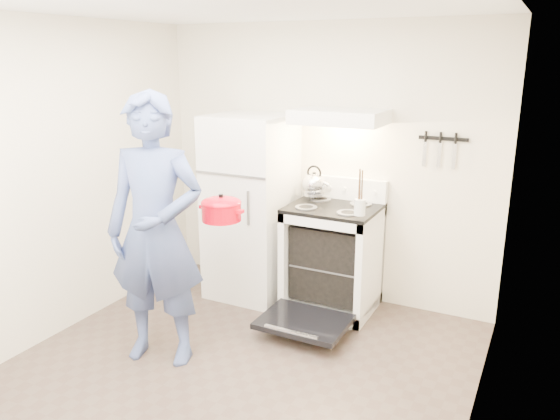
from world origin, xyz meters
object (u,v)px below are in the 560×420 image
(refrigerator, at_px, (251,207))
(dutch_oven, at_px, (221,212))
(tea_kettle, at_px, (314,183))
(person, at_px, (156,232))
(stove_body, at_px, (332,259))

(refrigerator, xyz_separation_m, dutch_oven, (0.29, -0.94, 0.23))
(tea_kettle, distance_m, person, 1.61)
(person, height_order, dutch_oven, person)
(stove_body, relative_size, dutch_oven, 2.52)
(refrigerator, relative_size, tea_kettle, 5.51)
(stove_body, distance_m, person, 1.68)
(stove_body, distance_m, tea_kettle, 0.71)
(tea_kettle, xyz_separation_m, dutch_oven, (-0.27, -1.11, -0.02))
(stove_body, height_order, person, person)
(refrigerator, bearing_deg, person, -90.83)
(stove_body, bearing_deg, tea_kettle, 149.93)
(refrigerator, distance_m, dutch_oven, 1.01)
(person, bearing_deg, tea_kettle, 53.29)
(dutch_oven, bearing_deg, tea_kettle, 76.25)
(tea_kettle, relative_size, dutch_oven, 0.84)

